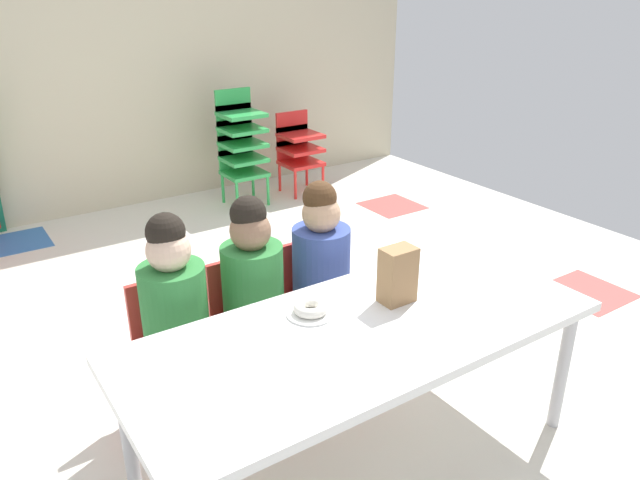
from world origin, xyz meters
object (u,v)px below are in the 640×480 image
object	(u,v)px
paper_bag_brown	(398,275)
donut_powdered_on_plate	(311,308)
seated_child_near_camera	(173,302)
seated_child_middle_seat	(252,280)
seated_child_far_right	(320,260)
craft_table	(363,339)
kid_chair_green_stack	(241,141)
kid_chair_red_stack	(298,147)
paper_plate_near_edge	(311,313)

from	to	relation	value
paper_bag_brown	donut_powdered_on_plate	xyz separation A→B (m)	(-0.33, 0.10, -0.08)
seated_child_near_camera	seated_child_middle_seat	size ratio (longest dim) A/B	1.00
seated_child_near_camera	seated_child_far_right	size ratio (longest dim) A/B	1.00
seated_child_middle_seat	craft_table	bearing A→B (deg)	-77.73
kid_chair_green_stack	kid_chair_red_stack	distance (m)	0.56
seated_child_near_camera	kid_chair_green_stack	xyz separation A→B (m)	(1.45, 2.28, -0.04)
seated_child_near_camera	kid_chair_red_stack	xyz separation A→B (m)	(1.99, 2.28, -0.16)
craft_table	donut_powdered_on_plate	bearing A→B (deg)	121.13
kid_chair_red_stack	donut_powdered_on_plate	xyz separation A→B (m)	(-1.62, -2.70, 0.21)
seated_child_near_camera	kid_chair_red_stack	distance (m)	3.03
kid_chair_green_stack	seated_child_far_right	bearing A→B (deg)	-108.44
seated_child_near_camera	seated_child_far_right	xyz separation A→B (m)	(0.69, 0.00, 0.00)
paper_bag_brown	donut_powdered_on_plate	bearing A→B (deg)	163.60
craft_table	paper_plate_near_edge	distance (m)	0.21
craft_table	seated_child_far_right	xyz separation A→B (m)	(0.22, 0.60, 0.02)
donut_powdered_on_plate	kid_chair_green_stack	bearing A→B (deg)	68.14
seated_child_far_right	kid_chair_red_stack	world-z (taller)	seated_child_far_right
donut_powdered_on_plate	seated_child_middle_seat	bearing A→B (deg)	93.13
seated_child_middle_seat	paper_bag_brown	bearing A→B (deg)	-55.75
kid_chair_green_stack	paper_plate_near_edge	xyz separation A→B (m)	(-1.08, -2.70, 0.07)
seated_child_near_camera	kid_chair_green_stack	bearing A→B (deg)	57.50
craft_table	kid_chair_red_stack	distance (m)	3.25
seated_child_middle_seat	seated_child_far_right	size ratio (longest dim) A/B	1.00
craft_table	seated_child_near_camera	distance (m)	0.76
kid_chair_green_stack	paper_bag_brown	world-z (taller)	kid_chair_green_stack
seated_child_middle_seat	kid_chair_green_stack	xyz separation A→B (m)	(1.10, 2.28, -0.04)
kid_chair_red_stack	donut_powdered_on_plate	size ratio (longest dim) A/B	5.33
seated_child_middle_seat	seated_child_far_right	world-z (taller)	same
craft_table	seated_child_middle_seat	xyz separation A→B (m)	(-0.13, 0.60, 0.02)
kid_chair_red_stack	paper_bag_brown	distance (m)	3.09
paper_bag_brown	paper_plate_near_edge	xyz separation A→B (m)	(-0.33, 0.10, -0.11)
paper_plate_near_edge	donut_powdered_on_plate	distance (m)	0.02
paper_bag_brown	seated_child_middle_seat	bearing A→B (deg)	124.25
paper_bag_brown	donut_powdered_on_plate	size ratio (longest dim) A/B	1.72
donut_powdered_on_plate	kid_chair_red_stack	bearing A→B (deg)	58.93
paper_plate_near_edge	paper_bag_brown	bearing A→B (deg)	-16.40
seated_child_far_right	paper_bag_brown	world-z (taller)	seated_child_far_right
seated_child_near_camera	kid_chair_red_stack	size ratio (longest dim) A/B	1.35
seated_child_near_camera	paper_bag_brown	xyz separation A→B (m)	(0.70, -0.52, 0.14)
kid_chair_green_stack	donut_powdered_on_plate	world-z (taller)	kid_chair_green_stack
kid_chair_green_stack	donut_powdered_on_plate	size ratio (longest dim) A/B	7.21
craft_table	paper_bag_brown	xyz separation A→B (m)	(0.22, 0.08, 0.16)
kid_chair_green_stack	kid_chair_red_stack	size ratio (longest dim) A/B	1.35
donut_powdered_on_plate	craft_table	bearing A→B (deg)	-58.87
kid_chair_red_stack	donut_powdered_on_plate	distance (m)	3.15
kid_chair_red_stack	donut_powdered_on_plate	world-z (taller)	kid_chair_red_stack
kid_chair_red_stack	paper_bag_brown	size ratio (longest dim) A/B	3.09
paper_plate_near_edge	kid_chair_red_stack	bearing A→B (deg)	58.93
seated_child_middle_seat	donut_powdered_on_plate	world-z (taller)	seated_child_middle_seat
seated_child_middle_seat	seated_child_far_right	xyz separation A→B (m)	(0.35, 0.00, 0.00)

